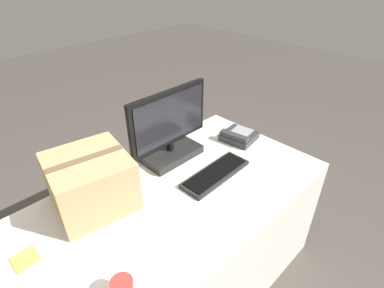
# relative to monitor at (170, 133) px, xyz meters

# --- Properties ---
(ground_plane) EXTENTS (12.00, 12.00, 0.00)m
(ground_plane) POSITION_rel_monitor_xyz_m (-0.28, -0.28, -0.92)
(ground_plane) COLOR #47423D
(office_desk) EXTENTS (1.80, 0.90, 0.75)m
(office_desk) POSITION_rel_monitor_xyz_m (-0.28, -0.28, -0.54)
(office_desk) COLOR beige
(office_desk) RESTS_ON ground_plane
(monitor) EXTENTS (0.54, 0.23, 0.43)m
(monitor) POSITION_rel_monitor_xyz_m (0.00, 0.00, 0.00)
(monitor) COLOR black
(monitor) RESTS_ON office_desk
(keyboard) EXTENTS (0.44, 0.16, 0.03)m
(keyboard) POSITION_rel_monitor_xyz_m (0.05, -0.32, -0.16)
(keyboard) COLOR black
(keyboard) RESTS_ON office_desk
(desk_phone) EXTENTS (0.23, 0.23, 0.07)m
(desk_phone) POSITION_rel_monitor_xyz_m (0.45, -0.17, -0.14)
(desk_phone) COLOR #2D2D33
(desk_phone) RESTS_ON office_desk
(spoon) EXTENTS (0.10, 0.13, 0.00)m
(spoon) POSITION_rel_monitor_xyz_m (-0.41, -0.56, -0.17)
(spoon) COLOR #B2B2B7
(spoon) RESTS_ON office_desk
(cardboard_box) EXTENTS (0.41, 0.42, 0.27)m
(cardboard_box) POSITION_rel_monitor_xyz_m (-0.54, -0.04, -0.03)
(cardboard_box) COLOR tan
(cardboard_box) RESTS_ON office_desk
(sticky_note_pad) EXTENTS (0.10, 0.10, 0.01)m
(sticky_note_pad) POSITION_rel_monitor_xyz_m (-0.91, -0.13, -0.17)
(sticky_note_pad) COLOR #E5DB4C
(sticky_note_pad) RESTS_ON office_desk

